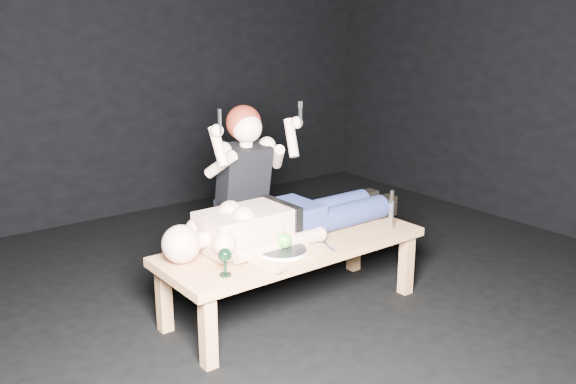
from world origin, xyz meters
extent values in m
plane|color=black|center=(0.00, 0.00, 0.00)|extent=(5.00, 5.00, 0.00)
plane|color=black|center=(0.00, 2.50, 1.50)|extent=(5.00, 0.00, 5.00)
cube|color=#C97E4B|center=(-0.14, 0.02, 0.23)|extent=(1.66, 0.63, 0.45)
cube|color=tan|center=(-0.33, -0.14, 0.46)|extent=(0.45, 0.37, 0.02)
cylinder|color=white|center=(-0.33, -0.14, 0.48)|extent=(0.32, 0.32, 0.02)
sphere|color=#338B23|center=(-0.31, -0.13, 0.54)|extent=(0.09, 0.09, 0.09)
cube|color=#B2B2B7|center=(-0.55, -0.16, 0.45)|extent=(0.02, 0.18, 0.01)
cube|color=#B2B2B7|center=(-0.03, -0.18, 0.45)|extent=(0.06, 0.17, 0.01)
cube|color=#B2B2B7|center=(-0.07, -0.09, 0.45)|extent=(0.16, 0.10, 0.01)
camera|label=1|loc=(-2.27, -2.78, 1.76)|focal=38.88mm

